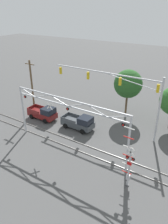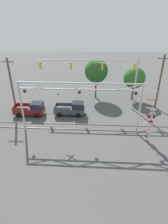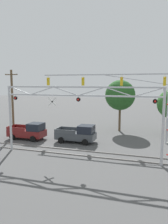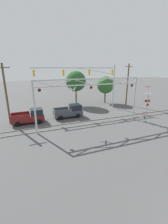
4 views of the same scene
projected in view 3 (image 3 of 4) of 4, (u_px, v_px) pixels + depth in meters
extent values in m
cube|color=gray|center=(80.00, 155.00, 20.91)|extent=(80.00, 0.08, 0.10)
cube|color=gray|center=(84.00, 151.00, 22.27)|extent=(80.00, 0.08, 0.10)
cylinder|color=#B7BABF|center=(10.00, 118.00, 22.40)|extent=(0.23, 0.23, 6.63)
cylinder|color=#B7BABF|center=(163.00, 127.00, 18.02)|extent=(0.23, 0.23, 6.63)
cube|color=#B7BABF|center=(78.00, 96.00, 19.88)|extent=(15.02, 0.14, 0.14)
cube|color=#B7BABF|center=(78.00, 87.00, 19.78)|extent=(15.02, 0.14, 0.14)
cube|color=#B7BABF|center=(20.00, 91.00, 21.65)|extent=(2.49, 0.08, 0.85)
cube|color=#B7BABF|center=(42.00, 91.00, 20.92)|extent=(2.49, 0.08, 0.85)
cube|color=#B7BABF|center=(66.00, 91.00, 20.19)|extent=(2.49, 0.08, 0.85)
cube|color=#B7BABF|center=(91.00, 91.00, 19.46)|extent=(2.49, 0.08, 0.85)
cube|color=#B7BABF|center=(119.00, 92.00, 18.73)|extent=(2.49, 0.08, 0.85)
cube|color=#B7BABF|center=(149.00, 92.00, 18.00)|extent=(2.49, 0.08, 0.85)
cylinder|color=black|center=(16.00, 98.00, 21.91)|extent=(0.38, 0.10, 0.38)
sphere|color=red|center=(15.00, 98.00, 21.84)|extent=(0.18, 0.18, 0.18)
cylinder|color=#B7BABF|center=(15.00, 96.00, 21.87)|extent=(0.04, 0.04, 0.10)
cylinder|color=black|center=(78.00, 99.00, 19.93)|extent=(0.38, 0.10, 0.38)
sphere|color=red|center=(78.00, 100.00, 19.86)|extent=(0.18, 0.18, 0.18)
cylinder|color=#B7BABF|center=(78.00, 97.00, 19.90)|extent=(0.04, 0.04, 0.10)
cylinder|color=black|center=(155.00, 101.00, 17.95)|extent=(0.38, 0.10, 0.38)
sphere|color=red|center=(155.00, 101.00, 17.88)|extent=(0.18, 0.18, 0.18)
cylinder|color=#B7BABF|center=(155.00, 98.00, 17.92)|extent=(0.04, 0.04, 0.10)
cube|color=white|center=(52.00, 102.00, 20.63)|extent=(0.88, 0.03, 0.88)
cube|color=white|center=(52.00, 102.00, 20.63)|extent=(0.88, 0.03, 0.88)
cylinder|color=black|center=(52.00, 102.00, 20.61)|extent=(0.04, 0.04, 0.02)
cylinder|color=#B7BABF|center=(168.00, 107.00, 24.59)|extent=(0.24, 0.24, 8.52)
cube|color=#B7BABF|center=(102.00, 75.00, 26.38)|extent=(15.37, 0.14, 0.14)
cube|color=#B7BABF|center=(134.00, 80.00, 25.32)|extent=(7.70, 0.08, 1.28)
cylinder|color=#B7BABF|center=(48.00, 76.00, 28.53)|extent=(0.04, 0.04, 0.30)
cube|color=gold|center=(48.00, 81.00, 28.61)|extent=(0.30, 0.26, 1.01)
sphere|color=yellow|center=(48.00, 79.00, 28.41)|extent=(0.18, 0.18, 0.18)
cylinder|color=#B7BABF|center=(83.00, 76.00, 27.11)|extent=(0.04, 0.04, 0.30)
cube|color=gold|center=(83.00, 81.00, 27.20)|extent=(0.30, 0.26, 1.01)
sphere|color=yellow|center=(83.00, 78.00, 26.99)|extent=(0.18, 0.18, 0.18)
cylinder|color=#B7BABF|center=(122.00, 76.00, 25.69)|extent=(0.04, 0.04, 0.30)
cube|color=gold|center=(122.00, 81.00, 25.78)|extent=(0.30, 0.26, 1.01)
sphere|color=yellow|center=(121.00, 78.00, 25.57)|extent=(0.18, 0.18, 0.18)
cylinder|color=#B7BABF|center=(165.00, 75.00, 24.27)|extent=(0.04, 0.04, 0.30)
cube|color=gold|center=(165.00, 81.00, 24.36)|extent=(0.30, 0.26, 1.01)
sphere|color=yellow|center=(165.00, 78.00, 24.15)|extent=(0.18, 0.18, 0.18)
cube|color=#3D4247|center=(76.00, 136.00, 25.68)|extent=(4.65, 1.95, 0.83)
cube|color=black|center=(86.00, 129.00, 25.18)|extent=(1.73, 1.79, 0.89)
cube|color=#3D4247|center=(65.00, 132.00, 25.00)|extent=(2.51, 0.08, 0.40)
cube|color=#3D4247|center=(71.00, 128.00, 26.77)|extent=(2.51, 0.08, 0.40)
cube|color=#3D4247|center=(58.00, 129.00, 26.27)|extent=(0.10, 1.87, 0.40)
cylinder|color=black|center=(85.00, 142.00, 24.37)|extent=(0.72, 0.24, 0.72)
cylinder|color=black|center=(90.00, 138.00, 26.24)|extent=(0.72, 0.24, 0.72)
cylinder|color=black|center=(61.00, 140.00, 25.23)|extent=(0.72, 0.24, 0.72)
cylinder|color=black|center=(67.00, 136.00, 27.09)|extent=(0.72, 0.24, 0.72)
cube|color=maroon|center=(27.00, 133.00, 27.09)|extent=(4.58, 1.95, 0.83)
cube|color=black|center=(36.00, 127.00, 26.59)|extent=(1.71, 1.79, 0.89)
cube|color=maroon|center=(16.00, 129.00, 26.40)|extent=(2.47, 0.08, 0.40)
cube|color=maroon|center=(24.00, 126.00, 28.17)|extent=(2.47, 0.08, 0.40)
cube|color=maroon|center=(11.00, 127.00, 27.67)|extent=(0.10, 1.87, 0.40)
cylinder|color=black|center=(33.00, 139.00, 25.79)|extent=(0.72, 0.24, 0.72)
cylinder|color=black|center=(41.00, 135.00, 27.65)|extent=(0.72, 0.24, 0.72)
cylinder|color=black|center=(12.00, 137.00, 26.63)|extent=(0.72, 0.24, 0.72)
cylinder|color=black|center=(22.00, 134.00, 28.49)|extent=(0.72, 0.24, 0.72)
cylinder|color=brown|center=(13.00, 104.00, 28.16)|extent=(0.28, 0.28, 8.58)
cube|color=brown|center=(11.00, 75.00, 27.67)|extent=(1.80, 0.12, 0.12)
cylinder|color=silver|center=(6.00, 74.00, 27.90)|extent=(0.08, 0.08, 0.12)
cylinder|color=silver|center=(17.00, 74.00, 27.41)|extent=(0.08, 0.08, 0.12)
cylinder|color=brown|center=(120.00, 118.00, 31.56)|extent=(0.32, 0.32, 3.70)
sphere|color=#265623|center=(120.00, 95.00, 31.11)|extent=(4.29, 4.29, 4.29)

